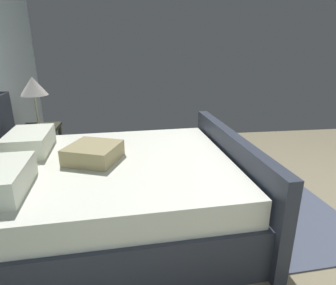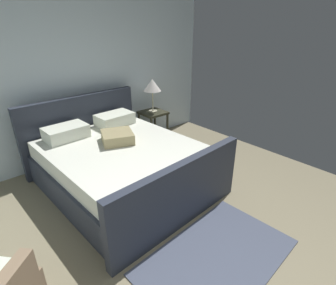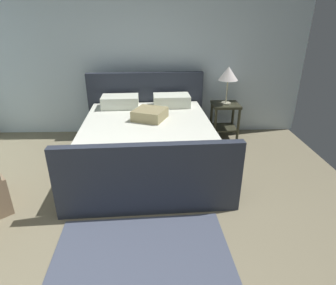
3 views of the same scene
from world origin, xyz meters
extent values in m
cube|color=silver|center=(0.00, 3.34, 1.34)|extent=(5.52, 0.12, 2.68)
cube|color=#292E3B|center=(0.14, 2.01, 0.20)|extent=(1.88, 2.14, 0.40)
cube|color=#292E3B|center=(0.09, 3.08, 0.55)|extent=(1.90, 0.20, 1.09)
cube|color=#292E3B|center=(0.20, 0.93, 0.40)|extent=(1.90, 0.20, 0.80)
cube|color=silver|center=(0.14, 2.01, 0.51)|extent=(1.80, 2.08, 0.22)
cube|color=silver|center=(-0.30, 2.73, 0.71)|extent=(0.58, 0.39, 0.18)
cube|color=silver|center=(0.50, 2.77, 0.71)|extent=(0.58, 0.39, 0.18)
cube|color=#9B8D61|center=(0.18, 2.16, 0.69)|extent=(0.52, 0.52, 0.14)
cube|color=#2E2E1F|center=(1.41, 2.95, 0.58)|extent=(0.44, 0.44, 0.04)
cube|color=#2E2E1F|center=(1.41, 2.95, 0.18)|extent=(0.40, 0.40, 0.02)
cylinder|color=#2E2E1F|center=(1.22, 2.76, 0.28)|extent=(0.04, 0.04, 0.56)
cylinder|color=#2E2E1F|center=(1.60, 2.76, 0.28)|extent=(0.04, 0.04, 0.56)
cylinder|color=#2E2E1F|center=(1.22, 3.14, 0.28)|extent=(0.04, 0.04, 0.56)
cylinder|color=#2E2E1F|center=(1.60, 3.14, 0.28)|extent=(0.04, 0.04, 0.56)
cylinder|color=#B7B293|center=(1.41, 2.95, 0.61)|extent=(0.16, 0.16, 0.02)
cylinder|color=#B7B293|center=(1.41, 2.95, 0.80)|extent=(0.02, 0.02, 0.37)
cone|color=white|center=(1.41, 2.95, 1.09)|extent=(0.31, 0.31, 0.21)
cube|color=#444B5D|center=(0.14, 0.35, 0.01)|extent=(1.59, 1.03, 0.01)
camera|label=1|loc=(-2.18, 1.84, 1.57)|focal=30.98mm
camera|label=2|loc=(-1.45, -0.72, 2.08)|focal=27.88mm
camera|label=3|loc=(0.31, -1.51, 1.90)|focal=30.02mm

